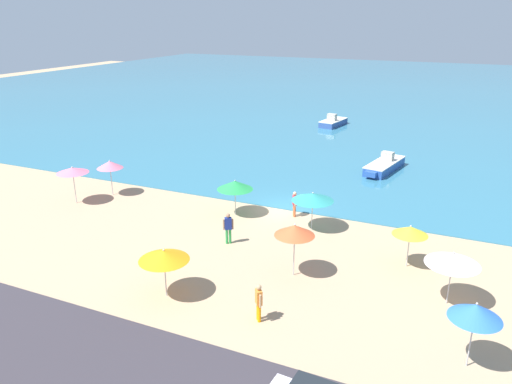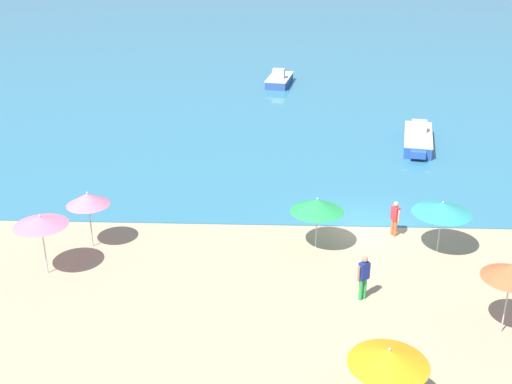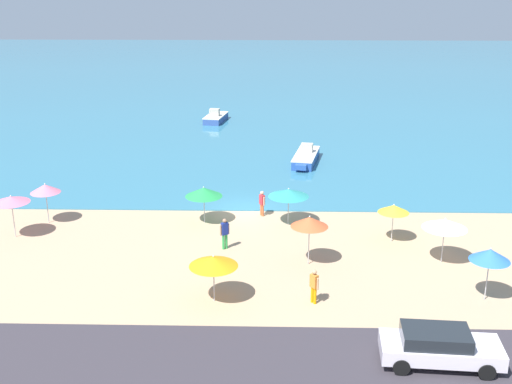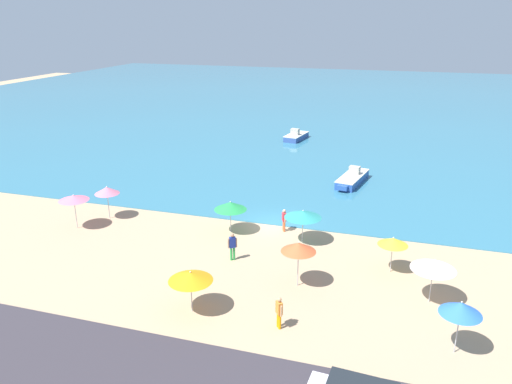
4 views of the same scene
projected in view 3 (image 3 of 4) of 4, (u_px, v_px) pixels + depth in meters
The scene contains 18 objects.
ground_plane at pixel (247, 211), 40.23m from camera, with size 160.00×160.00×0.00m, color tan.
sea at pixel (261, 77), 92.28m from camera, with size 150.00×110.00×0.05m, color teal.
coastal_road at pixel (228, 384), 23.18m from camera, with size 80.00×8.00×0.06m, color #353037.
beach_umbrella_0 at pixel (394, 209), 35.11m from camera, with size 1.72×1.72×2.20m.
beach_umbrella_1 at pixel (45, 188), 37.70m from camera, with size 1.76×1.76×2.47m.
beach_umbrella_2 at pixel (213, 261), 28.55m from camera, with size 2.21×2.21×2.27m.
beach_umbrella_3 at pixel (309, 222), 32.16m from camera, with size 1.90×1.90×2.65m.
beach_umbrella_4 at pixel (204, 192), 37.78m from camera, with size 2.20×2.20×2.27m.
beach_umbrella_5 at pixel (289, 193), 37.50m from camera, with size 2.40×2.40×2.26m.
beach_umbrella_6 at pixel (11, 200), 35.59m from camera, with size 2.05×2.05×2.49m.
beach_umbrella_7 at pixel (490, 255), 28.57m from camera, with size 1.81×1.81×2.58m.
beach_umbrella_9 at pixel (445, 224), 32.42m from camera, with size 2.28×2.28×2.45m.
bather_0 at pixel (314, 284), 28.71m from camera, with size 0.40×0.46×1.65m.
bather_1 at pixel (225, 232), 34.41m from camera, with size 0.49×0.38×1.74m.
bather_2 at pixel (262, 202), 39.21m from camera, with size 0.37×0.50×1.59m.
parked_car_1 at pixel (439, 346), 24.13m from camera, with size 4.62×2.17×1.43m.
skiff_nearshore at pixel (216, 118), 64.42m from camera, with size 2.36×4.57×1.38m.
skiff_offshore at pixel (306, 157), 50.34m from camera, with size 2.52×5.60×1.40m.
Camera 3 is at (1.49, -37.67, 14.09)m, focal length 45.00 mm.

